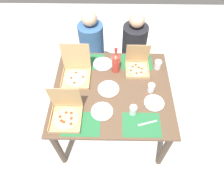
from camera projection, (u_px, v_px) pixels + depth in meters
ground_plane at (112, 124)px, 2.79m from camera, size 6.00×6.00×0.00m
dining_table at (112, 96)px, 2.27m from camera, size 1.26×1.12×0.77m
placemat_near_left at (81, 124)px, 1.93m from camera, size 0.36×0.26×0.00m
placemat_near_right at (141, 125)px, 1.92m from camera, size 0.36×0.26×0.00m
placemat_far_left at (89, 62)px, 2.43m from camera, size 0.36×0.26×0.00m
placemat_far_right at (136, 62)px, 2.42m from camera, size 0.36×0.26×0.00m
pizza_box_corner_right at (137, 66)px, 2.32m from camera, size 0.26×0.27×0.30m
pizza_box_center at (76, 73)px, 2.25m from camera, size 0.31×0.34×0.34m
pizza_box_corner_left at (66, 114)px, 1.94m from camera, size 0.30×0.30×0.33m
plate_far_left at (154, 103)px, 2.06m from camera, size 0.20×0.20×0.03m
plate_far_right at (103, 64)px, 2.39m from camera, size 0.22×0.22×0.02m
plate_middle at (108, 89)px, 2.17m from camera, size 0.23×0.23×0.03m
plate_near_right at (102, 111)px, 2.00m from camera, size 0.22×0.22×0.03m
soda_bottle at (116, 62)px, 2.24m from camera, size 0.09×0.09×0.32m
cup_red at (133, 110)px, 1.96m from camera, size 0.07×0.07×0.10m
cup_spare at (158, 65)px, 2.33m from camera, size 0.08×0.08×0.10m
cup_dark at (151, 88)px, 2.13m from camera, size 0.07×0.07×0.10m
condiment_bowl at (77, 56)px, 2.45m from camera, size 0.07×0.07×0.05m
fork_by_far_left at (147, 123)px, 1.93m from camera, size 0.19×0.07×0.00m
diner_left_seat at (93, 53)px, 2.87m from camera, size 0.32×0.32×1.18m
diner_right_seat at (133, 54)px, 2.87m from camera, size 0.32×0.32×1.16m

